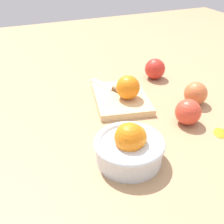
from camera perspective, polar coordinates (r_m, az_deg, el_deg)
The scene contains 9 objects.
ground_plane at distance 0.86m, azimuth 5.55°, elevation -0.87°, with size 2.40×2.40×0.00m, color tan.
bowl at distance 0.67m, azimuth 3.58°, elevation -6.96°, with size 0.17×0.17×0.10m.
cutting_board at distance 0.93m, azimuth 1.83°, elevation 2.78°, with size 0.22×0.17×0.02m, color #DBB77F.
orange_on_board at distance 0.89m, azimuth 3.24°, elevation 5.01°, with size 0.08×0.08×0.08m, color orange.
knife at distance 0.96m, azimuth -0.23°, elevation 4.98°, with size 0.15×0.07×0.01m.
apple_front_center at distance 0.94m, azimuth 16.59°, elevation 3.65°, with size 0.07×0.07×0.07m, color #CC6638.
apple_front_right at distance 1.09m, azimuth 8.70°, elevation 8.65°, with size 0.08×0.08×0.08m, color red.
apple_front_left at distance 0.83m, azimuth 15.16°, elevation 0.00°, with size 0.07×0.07×0.07m, color #D6422D.
citrus_peel at distance 0.84m, azimuth 21.14°, elevation -3.81°, with size 0.05×0.04×0.01m, color orange.
Camera 1 is at (-0.63, 0.35, 0.46)m, focal length 45.07 mm.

